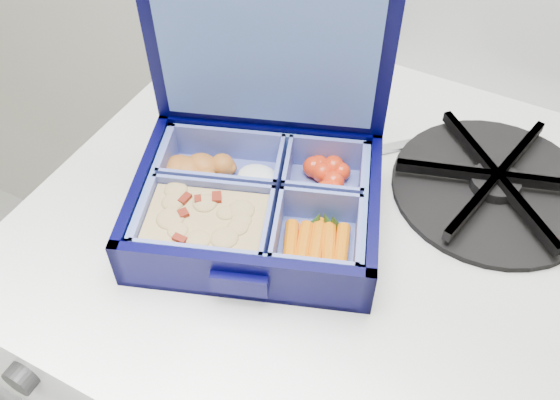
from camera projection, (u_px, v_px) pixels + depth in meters
The scene contains 5 objects.
stove at pixel (327, 388), 0.94m from camera, with size 0.57×0.57×0.86m, color silver, non-canonical shape.
bento_box at pixel (257, 205), 0.58m from camera, with size 0.22×0.17×0.05m, color black, non-canonical shape.
burner_grate at pixel (496, 181), 0.62m from camera, with size 0.20×0.20×0.03m, color black.
burner_grate_rear at pixel (297, 72), 0.74m from camera, with size 0.17×0.17×0.02m, color black.
fork at pixel (387, 148), 0.66m from camera, with size 0.02×0.17×0.01m, color #A9A8B0, non-canonical shape.
Camera 1 is at (0.06, 1.29, 1.32)m, focal length 40.00 mm.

